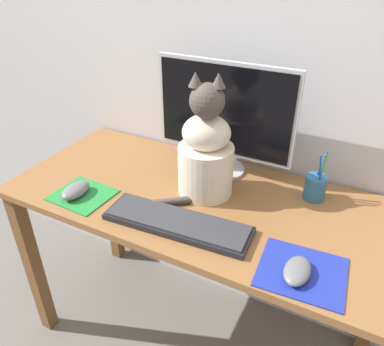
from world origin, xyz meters
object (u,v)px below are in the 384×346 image
(keyboard, at_px, (177,222))
(computer_mouse_right, at_px, (297,271))
(monitor, at_px, (224,116))
(pen_cup, at_px, (315,187))
(computer_mouse_left, at_px, (76,190))
(cat, at_px, (206,152))

(keyboard, xyz_separation_m, computer_mouse_right, (0.37, -0.04, 0.01))
(monitor, relative_size, computer_mouse_right, 4.56)
(computer_mouse_right, xyz_separation_m, pen_cup, (-0.04, 0.37, 0.03))
(keyboard, bearing_deg, computer_mouse_left, 179.20)
(keyboard, height_order, computer_mouse_right, computer_mouse_right)
(monitor, xyz_separation_m, cat, (0.01, -0.16, -0.07))
(cat, xyz_separation_m, pen_cup, (0.34, 0.13, -0.11))
(cat, bearing_deg, computer_mouse_right, -50.88)
(monitor, bearing_deg, computer_mouse_left, -133.69)
(monitor, relative_size, cat, 1.21)
(monitor, relative_size, pen_cup, 2.91)
(monitor, xyz_separation_m, computer_mouse_left, (-0.37, -0.38, -0.20))
(computer_mouse_right, xyz_separation_m, cat, (-0.37, 0.24, 0.14))
(computer_mouse_left, relative_size, computer_mouse_right, 1.03)
(keyboard, distance_m, pen_cup, 0.47)
(computer_mouse_left, bearing_deg, pen_cup, 26.59)
(keyboard, distance_m, computer_mouse_left, 0.38)
(computer_mouse_left, height_order, computer_mouse_right, computer_mouse_left)
(computer_mouse_left, distance_m, computer_mouse_right, 0.75)
(computer_mouse_right, bearing_deg, computer_mouse_left, 178.72)
(computer_mouse_left, relative_size, cat, 0.28)
(cat, bearing_deg, keyboard, -106.89)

